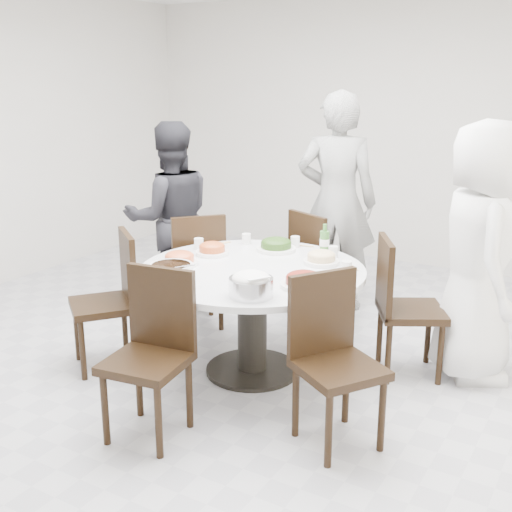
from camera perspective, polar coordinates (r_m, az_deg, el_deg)
The scene contains 22 objects.
floor at distance 4.70m, azimuth -0.59°, elevation -9.13°, with size 6.00×6.00×0.01m, color #B9B9BE.
wall_back at distance 7.02m, azimuth 12.38°, elevation 10.74°, with size 6.00×0.01×2.80m, color silver.
dining_table at distance 4.36m, azimuth -0.34°, elevation -5.78°, with size 1.50×1.50×0.75m, color silver.
chair_ne at distance 4.44m, azimuth 13.64°, elevation -4.50°, with size 0.42×0.42×0.95m, color black.
chair_n at distance 5.20m, azimuth 6.08°, elevation -1.11°, with size 0.42×0.42×0.95m, color black.
chair_nw at distance 5.17m, azimuth -5.48°, elevation -1.18°, with size 0.42×0.42×0.95m, color black.
chair_sw at distance 4.54m, azimuth -13.51°, elevation -4.00°, with size 0.42×0.42×0.95m, color black.
chair_s at distance 3.63m, azimuth -9.76°, elevation -8.98°, with size 0.42×0.42×0.95m, color black.
chair_se at distance 3.54m, azimuth 7.44°, elevation -9.57°, with size 0.42×0.42×0.95m, color black.
diner_right at distance 4.44m, azimuth 19.20°, elevation 0.29°, with size 0.84×0.55×1.72m, color white.
diner_middle at distance 5.52m, azimuth 7.18°, elevation 4.77°, with size 0.68×0.45×1.87m, color black.
diner_left at distance 5.49m, azimuth -7.61°, elevation 3.37°, with size 0.79×0.61×1.62m, color black.
dish_greens at distance 4.64m, azimuth 1.80°, elevation 0.91°, with size 0.28×0.28×0.07m, color white.
dish_pale at distance 4.35m, azimuth 5.83°, elevation -0.27°, with size 0.24×0.24×0.07m, color white.
dish_orange at distance 4.55m, azimuth -3.92°, elevation 0.51°, with size 0.24×0.24×0.06m, color white.
dish_redbrown at distance 3.86m, azimuth 4.29°, elevation -2.29°, with size 0.28×0.28×0.07m, color white.
dish_tofu at distance 4.33m, azimuth -6.81°, elevation -0.36°, with size 0.25×0.25×0.07m, color white.
rice_bowl at distance 3.69m, azimuth -0.45°, elevation -2.78°, with size 0.26×0.26×0.11m, color silver.
soup_bowl at distance 4.08m, azimuth -7.55°, elevation -1.30°, with size 0.27×0.27×0.08m, color white.
beverage_bottle at distance 4.51m, azimuth 6.12°, elevation 1.40°, with size 0.07×0.07×0.23m, color #38732E.
tea_cups at distance 4.76m, azimuth 3.49°, elevation 1.29°, with size 0.07×0.07×0.08m, color white.
chopsticks at distance 4.77m, azimuth 3.47°, elevation 0.92°, with size 0.24×0.04×0.01m, color tan, non-canonical shape.
Camera 1 is at (2.21, -3.64, 1.99)m, focal length 45.00 mm.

